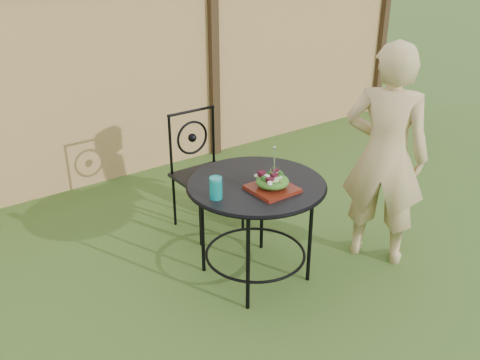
% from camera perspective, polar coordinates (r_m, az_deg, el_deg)
% --- Properties ---
extents(ground, '(60.00, 60.00, 0.00)m').
position_cam_1_polar(ground, '(3.69, -0.81, -11.76)').
color(ground, '#2E4D18').
rests_on(ground, ground).
extents(fence, '(8.00, 0.12, 1.90)m').
position_cam_1_polar(fence, '(5.08, -15.60, 9.68)').
color(fence, tan).
rests_on(fence, ground).
extents(patio_table, '(0.92, 0.92, 0.72)m').
position_cam_1_polar(patio_table, '(3.54, 1.72, -2.30)').
color(patio_table, black).
rests_on(patio_table, ground).
extents(patio_chair, '(0.46, 0.46, 0.95)m').
position_cam_1_polar(patio_chair, '(4.24, -3.92, 1.19)').
color(patio_chair, black).
rests_on(patio_chair, ground).
extents(diner, '(0.63, 0.70, 1.60)m').
position_cam_1_polar(diner, '(3.84, 15.22, 2.48)').
color(diner, tan).
rests_on(diner, ground).
extents(salad_plate, '(0.27, 0.27, 0.02)m').
position_cam_1_polar(salad_plate, '(3.38, 3.45, -0.94)').
color(salad_plate, '#4F0E0B').
rests_on(salad_plate, patio_table).
extents(salad, '(0.21, 0.21, 0.08)m').
position_cam_1_polar(salad, '(3.35, 3.48, -0.14)').
color(salad, '#235614').
rests_on(salad, salad_plate).
extents(fork, '(0.01, 0.01, 0.18)m').
position_cam_1_polar(fork, '(3.31, 3.67, 1.94)').
color(fork, silver).
rests_on(fork, salad).
extents(drinking_glass, '(0.08, 0.08, 0.14)m').
position_cam_1_polar(drinking_glass, '(3.25, -2.59, -0.85)').
color(drinking_glass, '#0B8888').
rests_on(drinking_glass, patio_table).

